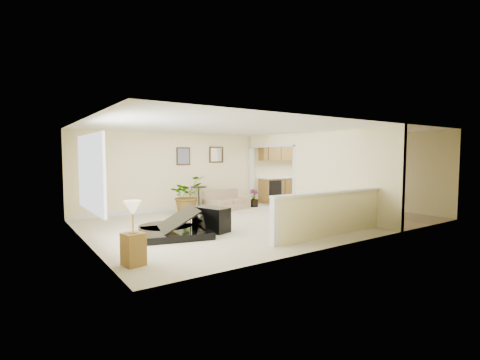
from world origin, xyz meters
TOP-DOWN VIEW (x-y plane):
  - floor at (0.00, 0.00)m, footprint 9.00×9.00m
  - back_wall at (0.00, 3.00)m, footprint 9.00×0.04m
  - front_wall at (0.00, -3.00)m, footprint 9.00×0.04m
  - left_wall at (-4.50, 0.00)m, footprint 0.04×6.00m
  - right_wall at (4.50, 0.00)m, footprint 0.04×6.00m
  - ceiling at (0.00, 0.00)m, footprint 9.00×6.00m
  - kitchen_vinyl at (3.15, 0.00)m, footprint 2.70×6.00m
  - interior_partition at (1.80, 0.25)m, footprint 0.18×5.99m
  - pony_half_wall at (0.08, -2.30)m, footprint 3.42×0.22m
  - left_window at (-4.49, -0.50)m, footprint 0.05×2.15m
  - wall_art_left at (-0.95, 2.97)m, footprint 0.48×0.04m
  - wall_mirror at (0.30, 2.97)m, footprint 0.55×0.04m
  - kitchen_cabinets at (3.19, 2.73)m, footprint 2.36×0.65m
  - piano at (-2.78, -0.30)m, footprint 1.94×1.95m
  - piano_bench at (-1.85, -0.43)m, footprint 0.68×0.95m
  - loveseat at (0.20, 2.20)m, footprint 1.58×1.06m
  - accent_table at (-0.56, 2.65)m, footprint 0.53×0.53m
  - palm_plant at (-1.26, 2.10)m, footprint 1.31×1.24m
  - small_plant at (1.29, 2.13)m, footprint 0.39×0.39m
  - lamp_stand at (-4.15, -1.92)m, footprint 0.37×0.37m

SIDE VIEW (x-z plane):
  - floor at x=0.00m, z-range 0.00..0.00m
  - kitchen_vinyl at x=3.15m, z-range 0.00..0.01m
  - small_plant at x=1.29m, z-range -0.05..0.56m
  - piano_bench at x=-1.85m, z-range 0.00..0.57m
  - loveseat at x=0.20m, z-range -0.10..0.72m
  - lamp_stand at x=-4.15m, z-range -0.08..0.98m
  - accent_table at x=-0.56m, z-range 0.11..0.87m
  - pony_half_wall at x=0.08m, z-range 0.02..1.02m
  - palm_plant at x=-1.26m, z-range -0.01..1.15m
  - piano at x=-2.78m, z-range -0.11..1.26m
  - kitchen_cabinets at x=3.19m, z-range -0.29..2.03m
  - interior_partition at x=1.80m, z-range -0.03..2.47m
  - back_wall at x=0.00m, z-range 0.00..2.50m
  - front_wall at x=0.00m, z-range 0.00..2.50m
  - left_wall at x=-4.50m, z-range 0.00..2.50m
  - right_wall at x=4.50m, z-range 0.00..2.50m
  - left_window at x=-4.49m, z-range 0.73..2.17m
  - wall_art_left at x=-0.95m, z-range 1.46..2.04m
  - wall_mirror at x=0.30m, z-range 1.52..2.08m
  - ceiling at x=0.00m, z-range 2.48..2.52m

